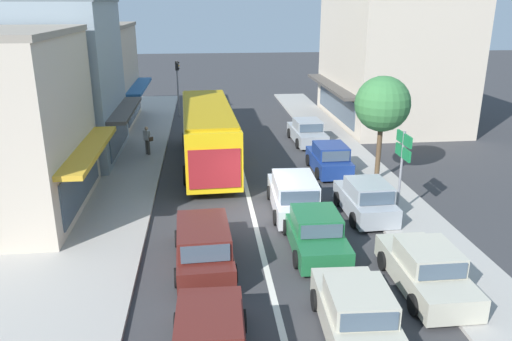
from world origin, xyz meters
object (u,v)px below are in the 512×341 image
parked_sedan_kerb_front (426,270)px  pedestrian_with_handbag_near (147,139)px  sedan_adjacent_lane_trail (315,232)px  wagon_behind_bus_mid (204,245)px  wagon_behind_bus_near (294,195)px  parked_hatchback_kerb_third (329,159)px  street_tree_right (382,104)px  parked_sedan_kerb_rear (307,132)px  sedan_queue_far_back (357,315)px  city_bus (208,131)px  parked_hatchback_kerb_second (366,200)px  traffic_light_downstreet (178,79)px  directional_road_sign (403,153)px

parked_sedan_kerb_front → pedestrian_with_handbag_near: 17.88m
sedan_adjacent_lane_trail → parked_sedan_kerb_front: bearing=-46.3°
wagon_behind_bus_mid → wagon_behind_bus_near: size_ratio=1.00×
parked_hatchback_kerb_third → street_tree_right: size_ratio=0.72×
parked_sedan_kerb_rear → parked_sedan_kerb_front: bearing=-89.4°
wagon_behind_bus_near → sedan_queue_far_back: bearing=-88.9°
sedan_adjacent_lane_trail → city_bus: bearing=109.4°
parked_hatchback_kerb_second → parked_hatchback_kerb_third: (-0.13, 5.59, 0.00)m
parked_sedan_kerb_front → traffic_light_downstreet: bearing=108.3°
parked_sedan_kerb_front → parked_hatchback_kerb_third: parked_hatchback_kerb_third is taller
parked_hatchback_kerb_second → street_tree_right: street_tree_right is taller
pedestrian_with_handbag_near → parked_hatchback_kerb_third: bearing=-21.5°
traffic_light_downstreet → pedestrian_with_handbag_near: (-1.34, -10.57, -1.79)m
wagon_behind_bus_mid → parked_sedan_kerb_front: bearing=-18.2°
traffic_light_downstreet → street_tree_right: bearing=-57.2°
city_bus → wagon_behind_bus_near: (3.43, -6.76, -1.14)m
street_tree_right → pedestrian_with_handbag_near: size_ratio=3.16×
parked_hatchback_kerb_second → street_tree_right: bearing=65.0°
city_bus → pedestrian_with_handbag_near: (-3.41, 1.89, -0.81)m
wagon_behind_bus_mid → traffic_light_downstreet: bearing=94.2°
sedan_adjacent_lane_trail → traffic_light_downstreet: (-5.64, 22.63, 2.19)m
wagon_behind_bus_mid → street_tree_right: size_ratio=0.89×
wagon_behind_bus_near → parked_hatchback_kerb_third: 5.59m
traffic_light_downstreet → street_tree_right: size_ratio=0.82×
wagon_behind_bus_near → pedestrian_with_handbag_near: size_ratio=2.80×
sedan_adjacent_lane_trail → parked_hatchback_kerb_second: bearing=44.8°
wagon_behind_bus_near → parked_hatchback_kerb_third: (2.73, 4.88, -0.04)m
parked_sedan_kerb_front → street_tree_right: 10.33m
pedestrian_with_handbag_near → traffic_light_downstreet: bearing=82.8°
parked_sedan_kerb_front → street_tree_right: bearing=79.3°
pedestrian_with_handbag_near → parked_sedan_kerb_front: bearing=-56.9°
city_bus → sedan_queue_far_back: 15.58m
traffic_light_downstreet → wagon_behind_bus_mid: bearing=-85.8°
parked_hatchback_kerb_third → parked_sedan_kerb_rear: parked_hatchback_kerb_third is taller
sedan_adjacent_lane_trail → parked_hatchback_kerb_second: parked_hatchback_kerb_second is taller
wagon_behind_bus_near → pedestrian_with_handbag_near: bearing=128.3°
parked_sedan_kerb_rear → directional_road_sign: (1.38, -11.61, 2.04)m
wagon_behind_bus_mid → street_tree_right: street_tree_right is taller
wagon_behind_bus_mid → parked_sedan_kerb_front: (6.70, -2.20, -0.08)m
directional_road_sign → parked_hatchback_kerb_third: bearing=103.7°
sedan_queue_far_back → parked_hatchback_kerb_second: 8.10m
sedan_adjacent_lane_trail → directional_road_sign: 5.13m
city_bus → parked_hatchback_kerb_third: 6.54m
parked_sedan_kerb_front → parked_hatchback_kerb_second: (-0.07, 5.61, 0.05)m
city_bus → sedan_queue_far_back: size_ratio=2.56×
sedan_adjacent_lane_trail → wagon_behind_bus_mid: wagon_behind_bus_mid is taller
parked_hatchback_kerb_second → pedestrian_with_handbag_near: size_ratio=2.30×
wagon_behind_bus_mid → parked_hatchback_kerb_second: (6.63, 3.40, -0.04)m
parked_sedan_kerb_front → parked_hatchback_kerb_second: bearing=90.7°
wagon_behind_bus_near → parked_sedan_kerb_front: (2.93, -6.31, -0.08)m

